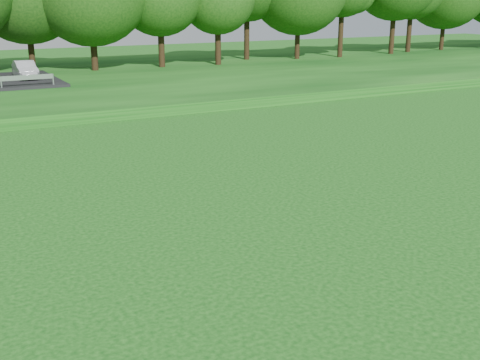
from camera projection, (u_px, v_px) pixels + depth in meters
berm at (203, 73)px, 49.01m from camera, size 130.00×30.00×0.60m
walking_path at (298, 100)px, 37.28m from camera, size 130.00×1.60×0.04m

